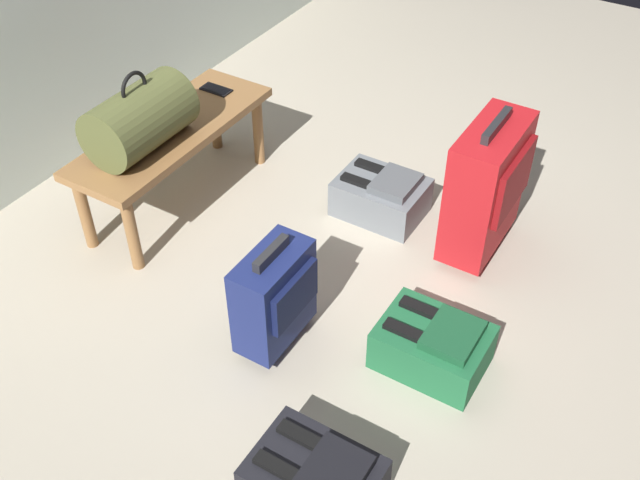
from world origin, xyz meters
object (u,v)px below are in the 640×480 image
Objects in this scene: duffel_bag_olive at (140,119)px; backpack_green at (433,346)px; suitcase_small_navy at (275,296)px; suitcase_upright_red at (487,187)px; cell_phone at (216,89)px; backpack_grey at (381,196)px; bench at (173,139)px.

duffel_bag_olive is 1.45m from backpack_green.
backpack_green is (0.20, -0.53, -0.15)m from suitcase_small_navy.
duffel_bag_olive is 0.96× the size of suitcase_small_navy.
duffel_bag_olive is 0.95m from suitcase_small_navy.
suitcase_small_navy is at bearing 110.88° from backpack_green.
suitcase_upright_red is 0.98m from suitcase_small_navy.
backpack_green is at bearing -94.67° from duffel_bag_olive.
cell_phone is at bearing 92.05° from suitcase_upright_red.
suitcase_small_navy reaches higher than backpack_grey.
bench is at bearing 115.70° from backpack_grey.
bench is 0.94m from backpack_grey.
cell_phone reaches higher than backpack_grey.
duffel_bag_olive reaches higher than cell_phone.
duffel_bag_olive reaches higher than suitcase_small_navy.
backpack_grey is (0.88, 0.03, -0.15)m from suitcase_small_navy.
duffel_bag_olive is at bearing -177.05° from cell_phone.
suitcase_upright_red is at bearing -26.09° from suitcase_small_navy.
suitcase_small_navy reaches higher than cell_phone.
duffel_bag_olive is 1.08m from backpack_grey.
suitcase_upright_red is 1.65× the size of backpack_green.
duffel_bag_olive is 1.16× the size of backpack_grey.
duffel_bag_olive is at bearing 85.33° from backpack_green.
suitcase_upright_red reaches higher than cell_phone.
backpack_green and backpack_grey have the same top height.
cell_phone is at bearing 2.95° from duffel_bag_olive.
suitcase_small_navy is 1.21× the size of backpack_green.
suitcase_small_navy reaches higher than bench.
duffel_bag_olive is at bearing 180.00° from bench.
duffel_bag_olive reaches higher than suitcase_upright_red.
suitcase_small_navy is (-0.32, -0.85, -0.28)m from duffel_bag_olive.
suitcase_upright_red is 0.51m from backpack_grey.
backpack_grey is at bearing 1.83° from suitcase_small_navy.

